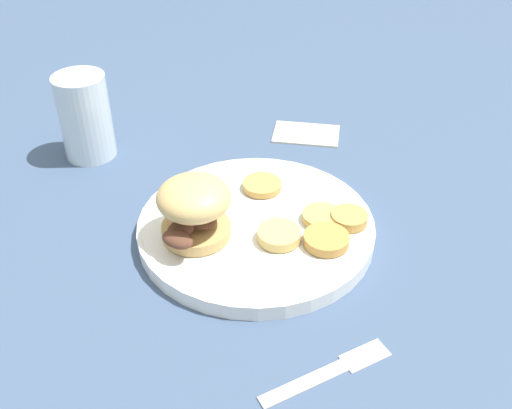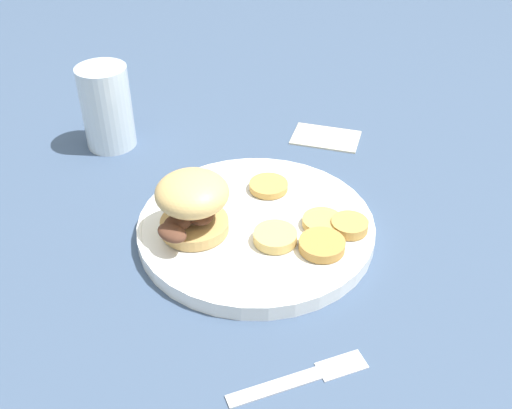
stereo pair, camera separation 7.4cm
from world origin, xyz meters
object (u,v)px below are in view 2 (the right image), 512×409
at_px(dinner_plate, 256,226).
at_px(sandwich, 192,203).
at_px(fork, 301,378).
at_px(drinking_glass, 107,107).

xyz_separation_m(dinner_plate, sandwich, (-0.03, 0.07, 0.05)).
xyz_separation_m(sandwich, fork, (-0.19, -0.14, -0.06)).
xyz_separation_m(dinner_plate, fork, (-0.22, -0.07, -0.01)).
bearing_deg(dinner_plate, fork, -162.88).
bearing_deg(drinking_glass, sandwich, -142.20).
bearing_deg(fork, sandwich, 36.56).
xyz_separation_m(dinner_plate, drinking_glass, (0.20, 0.25, 0.05)).
height_order(fork, drinking_glass, drinking_glass).
distance_m(dinner_plate, fork, 0.23).
height_order(sandwich, drinking_glass, drinking_glass).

